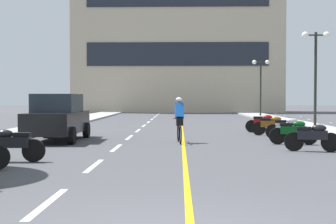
% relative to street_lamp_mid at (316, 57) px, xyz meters
% --- Properties ---
extents(ground_plane, '(140.00, 140.00, 0.00)m').
position_rel_street_lamp_mid_xyz_m(ground_plane, '(-7.18, 2.15, -3.77)').
color(ground_plane, '#47474C').
extents(curb_left, '(2.40, 72.00, 0.12)m').
position_rel_street_lamp_mid_xyz_m(curb_left, '(-14.38, 5.15, -3.71)').
color(curb_left, '#A8A8A3').
rests_on(curb_left, ground).
extents(curb_right, '(2.40, 72.00, 0.12)m').
position_rel_street_lamp_mid_xyz_m(curb_right, '(0.02, 5.15, -3.71)').
color(curb_right, '#A8A8A3').
rests_on(curb_right, ground).
extents(lane_dash_0, '(0.14, 2.20, 0.01)m').
position_rel_street_lamp_mid_xyz_m(lane_dash_0, '(-9.18, -16.85, -3.77)').
color(lane_dash_0, silver).
rests_on(lane_dash_0, ground).
extents(lane_dash_1, '(0.14, 2.20, 0.01)m').
position_rel_street_lamp_mid_xyz_m(lane_dash_1, '(-9.18, -12.85, -3.77)').
color(lane_dash_1, silver).
rests_on(lane_dash_1, ground).
extents(lane_dash_2, '(0.14, 2.20, 0.01)m').
position_rel_street_lamp_mid_xyz_m(lane_dash_2, '(-9.18, -8.85, -3.77)').
color(lane_dash_2, silver).
rests_on(lane_dash_2, ground).
extents(lane_dash_3, '(0.14, 2.20, 0.01)m').
position_rel_street_lamp_mid_xyz_m(lane_dash_3, '(-9.18, -4.85, -3.77)').
color(lane_dash_3, silver).
rests_on(lane_dash_3, ground).
extents(lane_dash_4, '(0.14, 2.20, 0.01)m').
position_rel_street_lamp_mid_xyz_m(lane_dash_4, '(-9.18, -0.85, -3.77)').
color(lane_dash_4, silver).
rests_on(lane_dash_4, ground).
extents(lane_dash_5, '(0.14, 2.20, 0.01)m').
position_rel_street_lamp_mid_xyz_m(lane_dash_5, '(-9.18, 3.15, -3.77)').
color(lane_dash_5, silver).
rests_on(lane_dash_5, ground).
extents(lane_dash_6, '(0.14, 2.20, 0.01)m').
position_rel_street_lamp_mid_xyz_m(lane_dash_6, '(-9.18, 7.15, -3.77)').
color(lane_dash_6, silver).
rests_on(lane_dash_6, ground).
extents(lane_dash_7, '(0.14, 2.20, 0.01)m').
position_rel_street_lamp_mid_xyz_m(lane_dash_7, '(-9.18, 11.15, -3.77)').
color(lane_dash_7, silver).
rests_on(lane_dash_7, ground).
extents(lane_dash_8, '(0.14, 2.20, 0.01)m').
position_rel_street_lamp_mid_xyz_m(lane_dash_8, '(-9.18, 15.15, -3.77)').
color(lane_dash_8, silver).
rests_on(lane_dash_8, ground).
extents(lane_dash_9, '(0.14, 2.20, 0.01)m').
position_rel_street_lamp_mid_xyz_m(lane_dash_9, '(-9.18, 19.15, -3.77)').
color(lane_dash_9, silver).
rests_on(lane_dash_9, ground).
extents(lane_dash_10, '(0.14, 2.20, 0.01)m').
position_rel_street_lamp_mid_xyz_m(lane_dash_10, '(-9.18, 23.15, -3.77)').
color(lane_dash_10, silver).
rests_on(lane_dash_10, ground).
extents(lane_dash_11, '(0.14, 2.20, 0.01)m').
position_rel_street_lamp_mid_xyz_m(lane_dash_11, '(-9.18, 27.15, -3.77)').
color(lane_dash_11, silver).
rests_on(lane_dash_11, ground).
extents(centre_line_yellow, '(0.12, 66.00, 0.01)m').
position_rel_street_lamp_mid_xyz_m(centre_line_yellow, '(-6.93, 5.15, -3.77)').
color(centre_line_yellow, gold).
rests_on(centre_line_yellow, ground).
extents(office_building, '(23.58, 6.41, 21.35)m').
position_rel_street_lamp_mid_xyz_m(office_building, '(-7.29, 29.30, 6.90)').
color(office_building, '#BCAD93').
rests_on(office_building, ground).
extents(street_lamp_mid, '(1.46, 0.36, 4.97)m').
position_rel_street_lamp_mid_xyz_m(street_lamp_mid, '(0.00, 0.00, 0.00)').
color(street_lamp_mid, black).
rests_on(street_lamp_mid, curb_right).
extents(street_lamp_far, '(1.46, 0.36, 4.74)m').
position_rel_street_lamp_mid_xyz_m(street_lamp_far, '(-0.14, 15.30, -0.15)').
color(street_lamp_far, black).
rests_on(street_lamp_far, curb_right).
extents(parked_car_near, '(1.96, 4.22, 1.82)m').
position_rel_street_lamp_mid_xyz_m(parked_car_near, '(-11.79, -6.38, -2.86)').
color(parked_car_near, black).
rests_on(parked_car_near, ground).
extents(motorcycle_2, '(1.70, 0.60, 0.92)m').
position_rel_street_lamp_mid_xyz_m(motorcycle_2, '(-11.44, -12.24, -3.30)').
color(motorcycle_2, black).
rests_on(motorcycle_2, ground).
extents(motorcycle_3, '(1.68, 0.64, 0.92)m').
position_rel_street_lamp_mid_xyz_m(motorcycle_3, '(-2.93, -9.74, -3.30)').
color(motorcycle_3, black).
rests_on(motorcycle_3, ground).
extents(motorcycle_4, '(1.70, 0.60, 0.92)m').
position_rel_street_lamp_mid_xyz_m(motorcycle_4, '(-2.99, -7.61, -3.30)').
color(motorcycle_4, black).
rests_on(motorcycle_4, ground).
extents(motorcycle_5, '(1.69, 0.60, 0.92)m').
position_rel_street_lamp_mid_xyz_m(motorcycle_5, '(-2.72, -5.50, -3.30)').
color(motorcycle_5, black).
rests_on(motorcycle_5, ground).
extents(motorcycle_6, '(1.64, 0.80, 0.92)m').
position_rel_street_lamp_mid_xyz_m(motorcycle_6, '(-3.01, -3.83, -3.30)').
color(motorcycle_6, black).
rests_on(motorcycle_6, ground).
extents(motorcycle_7, '(1.68, 0.66, 0.92)m').
position_rel_street_lamp_mid_xyz_m(motorcycle_7, '(-3.04, -2.03, -3.30)').
color(motorcycle_7, black).
rests_on(motorcycle_7, ground).
extents(cyclist_rider, '(0.42, 1.77, 1.71)m').
position_rel_street_lamp_mid_xyz_m(cyclist_rider, '(-7.07, -7.09, -2.89)').
color(cyclist_rider, black).
rests_on(cyclist_rider, ground).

